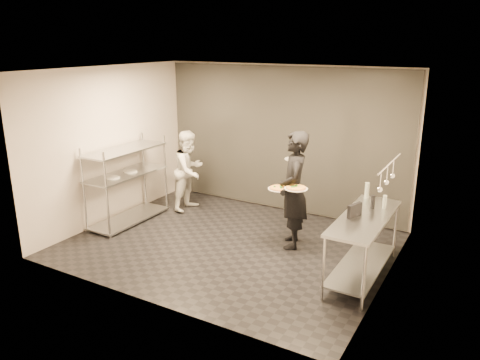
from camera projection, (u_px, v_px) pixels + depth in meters
The scene contains 13 objects.
room_shell at pixel (263, 148), 8.25m from camera, with size 5.00×4.00×2.80m.
pass_rack at pixel (127, 181), 8.47m from camera, with size 0.60×1.60×1.50m.
prep_counter at pixel (363, 236), 6.46m from camera, with size 0.60×1.80×0.92m.
utensil_rail at pixel (388, 175), 6.07m from camera, with size 0.07×1.20×0.31m.
waiter at pixel (294, 190), 7.39m from camera, with size 0.69×0.45×1.89m, color black.
chef at pixel (189, 170), 9.10m from camera, with size 0.76×0.59×1.57m, color silver.
pizza_plate_near at pixel (279, 188), 7.27m from camera, with size 0.36×0.36×0.05m.
pizza_plate_far at pixel (296, 188), 7.06m from camera, with size 0.36×0.36×0.05m.
salad_plate at pixel (294, 158), 7.54m from camera, with size 0.31×0.31×0.07m.
pos_monitor at pixel (355, 210), 6.32m from camera, with size 0.05×0.26×0.19m, color black.
bottle_green at pixel (367, 190), 7.07m from camera, with size 0.07×0.07×0.24m, color gray.
bottle_clear at pixel (385, 202), 6.66m from camera, with size 0.06×0.06×0.19m, color gray.
bottle_dark at pixel (373, 202), 6.63m from camera, with size 0.06×0.06×0.20m, color black.
Camera 1 is at (3.66, -6.02, 3.23)m, focal length 35.00 mm.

